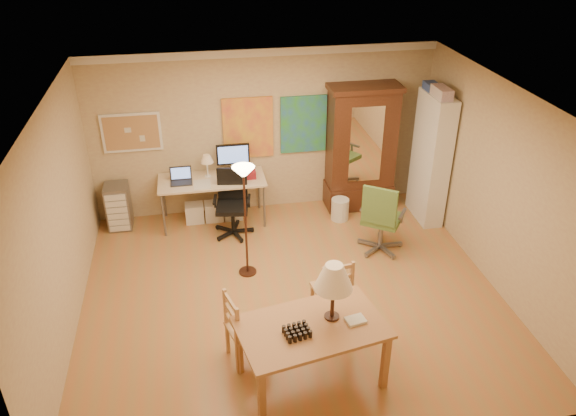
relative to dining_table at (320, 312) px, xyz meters
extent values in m
plane|color=#B0703E|center=(-0.01, 1.50, -0.91)|extent=(5.50, 5.50, 0.00)
cube|color=white|center=(-0.01, 3.96, 1.73)|extent=(5.50, 0.08, 0.12)
cube|color=tan|center=(-2.06, 3.97, 0.59)|extent=(0.90, 0.04, 0.62)
cube|color=yellow|center=(-0.26, 3.97, 0.54)|extent=(0.80, 0.04, 1.00)
cube|color=#2A6BA8|center=(0.64, 3.97, 0.54)|extent=(0.75, 0.04, 0.95)
cube|color=#945A30|center=(-0.09, -0.03, -0.17)|extent=(1.68, 1.19, 0.04)
cube|color=#945A30|center=(-0.70, -0.54, -0.55)|extent=(0.08, 0.08, 0.72)
cube|color=#945A30|center=(0.67, -0.28, -0.55)|extent=(0.08, 0.08, 0.72)
cube|color=#945A30|center=(-0.84, 0.22, -0.55)|extent=(0.08, 0.08, 0.72)
cube|color=#945A30|center=(0.52, 0.48, -0.55)|extent=(0.08, 0.08, 0.72)
cylinder|color=black|center=(0.15, 0.07, -0.14)|extent=(0.16, 0.16, 0.02)
cylinder|color=black|center=(0.15, 0.07, 0.06)|extent=(0.04, 0.04, 0.41)
cone|color=#F8E2C2|center=(0.15, 0.07, 0.38)|extent=(0.41, 0.41, 0.29)
cube|color=beige|center=(0.38, -0.05, -0.13)|extent=(0.23, 0.19, 0.03)
cube|color=black|center=(-0.27, -0.14, -0.10)|extent=(0.32, 0.27, 0.08)
cube|color=tan|center=(0.38, 0.94, -0.47)|extent=(0.48, 0.46, 0.04)
cube|color=tan|center=(0.54, 1.14, -0.70)|extent=(0.04, 0.04, 0.42)
cube|color=tan|center=(0.18, 1.09, -0.70)|extent=(0.04, 0.04, 0.42)
cube|color=tan|center=(0.59, 0.80, -0.70)|extent=(0.04, 0.04, 0.42)
cube|color=tan|center=(0.22, 0.74, -0.70)|extent=(0.04, 0.04, 0.42)
cube|color=tan|center=(0.59, 0.80, -0.23)|extent=(0.04, 0.04, 0.49)
cube|color=tan|center=(0.22, 0.74, -0.23)|extent=(0.04, 0.04, 0.49)
cube|color=tan|center=(0.41, 0.77, -0.18)|extent=(0.37, 0.08, 0.05)
cube|color=tan|center=(-0.73, 0.42, -0.48)|extent=(0.51, 0.52, 0.04)
cube|color=tan|center=(-0.51, 0.30, -0.70)|extent=(0.05, 0.05, 0.41)
cube|color=tan|center=(-0.61, 0.65, -0.70)|extent=(0.05, 0.05, 0.41)
cube|color=tan|center=(-0.84, 0.20, -0.70)|extent=(0.05, 0.05, 0.41)
cube|color=tan|center=(-0.95, 0.55, -0.70)|extent=(0.05, 0.05, 0.41)
cube|color=tan|center=(-0.84, 0.20, -0.23)|extent=(0.05, 0.05, 0.48)
cube|color=tan|center=(-0.95, 0.55, -0.23)|extent=(0.05, 0.05, 0.48)
cube|color=tan|center=(-0.89, 0.37, -0.19)|extent=(0.13, 0.36, 0.05)
cylinder|color=#3E2219|center=(-0.54, 2.09, -0.90)|extent=(0.25, 0.25, 0.03)
cylinder|color=#3E2219|center=(-0.54, 2.09, -0.11)|extent=(0.03, 0.03, 1.56)
cone|color=#FFE0A5|center=(-0.54, 2.09, 0.68)|extent=(0.30, 0.30, 0.12)
cube|color=beige|center=(-0.90, 3.62, -0.16)|extent=(1.68, 0.73, 0.03)
cylinder|color=slate|center=(-1.69, 3.30, -0.54)|extent=(0.04, 0.04, 0.73)
cylinder|color=slate|center=(-0.12, 3.30, -0.54)|extent=(0.04, 0.04, 0.73)
cylinder|color=slate|center=(-1.69, 3.93, -0.54)|extent=(0.04, 0.04, 0.73)
cylinder|color=slate|center=(-0.12, 3.93, -0.54)|extent=(0.04, 0.04, 0.73)
cube|color=black|center=(-1.37, 3.56, -0.14)|extent=(0.34, 0.23, 0.02)
cube|color=black|center=(-1.37, 3.73, -0.02)|extent=(0.34, 0.06, 0.22)
cube|color=black|center=(-0.54, 3.77, 0.19)|extent=(0.52, 0.04, 0.34)
cone|color=#F8E2C2|center=(-0.96, 3.72, 0.17)|extent=(0.21, 0.21, 0.13)
cube|color=beige|center=(-1.06, 3.46, -0.14)|extent=(0.26, 0.34, 0.01)
cube|color=maroon|center=(-0.33, 3.56, -0.08)|extent=(0.23, 0.17, 0.13)
cube|color=white|center=(-1.22, 3.67, -0.75)|extent=(0.29, 0.25, 0.31)
cube|color=white|center=(-0.90, 3.67, -0.75)|extent=(0.29, 0.25, 0.31)
cube|color=silver|center=(-0.59, 3.67, -0.75)|extent=(0.29, 0.25, 0.31)
cylinder|color=black|center=(-0.63, 3.16, -0.66)|extent=(0.06, 0.06, 0.40)
cube|color=black|center=(-0.63, 3.16, -0.43)|extent=(0.55, 0.53, 0.07)
cube|color=black|center=(-0.60, 3.38, -0.13)|extent=(0.46, 0.12, 0.52)
cube|color=black|center=(-0.89, 3.20, -0.29)|extent=(0.09, 0.30, 0.03)
cube|color=black|center=(-0.38, 3.12, -0.29)|extent=(0.09, 0.30, 0.03)
cylinder|color=slate|center=(1.51, 2.34, -0.64)|extent=(0.07, 0.07, 0.44)
cube|color=#3D642D|center=(1.51, 2.34, -0.38)|extent=(0.72, 0.71, 0.08)
cube|color=#3D642D|center=(1.37, 2.14, -0.06)|extent=(0.44, 0.33, 0.57)
cube|color=slate|center=(1.74, 2.18, -0.23)|extent=(0.22, 0.29, 0.03)
cube|color=slate|center=(1.27, 2.50, -0.23)|extent=(0.22, 0.29, 0.03)
cube|color=slate|center=(-2.40, 3.73, -0.54)|extent=(0.37, 0.42, 0.73)
cube|color=silver|center=(-2.40, 3.51, -0.54)|extent=(0.31, 0.02, 0.63)
cube|color=#351D0E|center=(1.56, 3.74, 0.11)|extent=(1.07, 0.49, 2.05)
cube|color=#351D0E|center=(1.56, 3.74, -0.70)|extent=(1.11, 0.53, 0.41)
cube|color=white|center=(1.56, 3.49, 0.31)|extent=(0.54, 0.01, 1.27)
cube|color=#351D0E|center=(1.56, 3.74, 1.17)|extent=(1.15, 0.55, 0.08)
cube|color=white|center=(2.54, 3.17, 0.14)|extent=(0.31, 0.84, 2.09)
cube|color=#993333|center=(2.50, 3.01, -0.41)|extent=(0.19, 0.42, 0.25)
cube|color=#334C99|center=(2.50, 3.38, 0.83)|extent=(0.19, 0.29, 0.21)
cylinder|color=silver|center=(1.14, 3.32, -0.73)|extent=(0.29, 0.29, 0.36)
camera|label=1|loc=(-1.14, -4.42, 3.79)|focal=35.00mm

